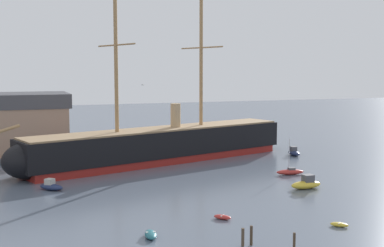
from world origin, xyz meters
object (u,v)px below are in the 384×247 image
tall_ship (162,144)px  motorboat_distant_centre (138,150)px  dinghy_near_centre (223,217)px  motorboat_alongside_bow (51,186)px  sailboat_alongside_stern (290,172)px  mooring_piling_left_pair (251,235)px  dinghy_foreground_right (339,225)px  seagull_in_flight (143,85)px  dinghy_foreground_left (151,234)px  motorboat_far_right (294,152)px  motorboat_mid_right (306,184)px  mooring_piling_nearest (294,241)px  mooring_piling_right_pair (243,237)px

tall_ship → motorboat_distant_centre: size_ratio=11.80×
dinghy_near_centre → motorboat_alongside_bow: bearing=129.3°
sailboat_alongside_stern → mooring_piling_left_pair: size_ratio=3.06×
dinghy_foreground_right → seagull_in_flight: seagull_in_flight is taller
dinghy_foreground_left → dinghy_near_centre: dinghy_foreground_left is taller
motorboat_far_right → seagull_in_flight: bearing=-150.9°
mooring_piling_left_pair → seagull_in_flight: seagull_in_flight is taller
dinghy_near_centre → motorboat_mid_right: 19.05m
motorboat_alongside_bow → seagull_in_flight: (11.45, -6.24, 13.90)m
motorboat_alongside_bow → motorboat_far_right: 47.76m
motorboat_mid_right → mooring_piling_nearest: motorboat_mid_right is taller
dinghy_foreground_right → seagull_in_flight: bearing=127.2°
motorboat_mid_right → motorboat_far_right: size_ratio=1.13×
mooring_piling_left_pair → mooring_piling_right_pair: (-0.86, 0.03, -0.08)m
tall_ship → dinghy_foreground_right: tall_ship is taller
motorboat_far_right → mooring_piling_right_pair: 52.04m
dinghy_foreground_right → motorboat_alongside_bow: bearing=135.2°
dinghy_foreground_left → seagull_in_flight: (3.82, 17.44, 14.13)m
motorboat_mid_right → sailboat_alongside_stern: sailboat_alongside_stern is taller
dinghy_near_centre → motorboat_alongside_bow: motorboat_alongside_bow is taller
motorboat_alongside_bow → sailboat_alongside_stern: sailboat_alongside_stern is taller
mooring_piling_left_pair → dinghy_foreground_right: bearing=9.5°
motorboat_mid_right → dinghy_near_centre: bearing=-150.8°
dinghy_near_centre → motorboat_mid_right: bearing=29.2°
motorboat_mid_right → sailboat_alongside_stern: bearing=72.9°
motorboat_alongside_bow → motorboat_far_right: motorboat_far_right is taller
motorboat_mid_right → motorboat_alongside_bow: motorboat_mid_right is taller
dinghy_foreground_right → mooring_piling_right_pair: mooring_piling_right_pair is taller
motorboat_mid_right → seagull_in_flight: size_ratio=3.85×
mooring_piling_left_pair → seagull_in_flight: bearing=101.3°
dinghy_near_centre → mooring_piling_right_pair: size_ratio=1.21×
motorboat_mid_right → mooring_piling_left_pair: 24.88m
sailboat_alongside_stern → mooring_piling_right_pair: 33.87m
dinghy_foreground_left → mooring_piling_right_pair: mooring_piling_right_pair is taller
motorboat_far_right → motorboat_alongside_bow: bearing=-164.2°
motorboat_mid_right → dinghy_foreground_left: bearing=-154.0°
mooring_piling_left_pair → dinghy_foreground_left: bearing=147.7°
tall_ship → motorboat_far_right: size_ratio=14.22×
tall_ship → mooring_piling_right_pair: 44.31m
motorboat_far_right → motorboat_mid_right: bearing=-117.6°
tall_ship → mooring_piling_nearest: 46.36m
sailboat_alongside_stern → mooring_piling_right_pair: bearing=-128.2°
sailboat_alongside_stern → motorboat_distant_centre: bearing=122.3°
dinghy_near_centre → motorboat_alongside_bow: (-16.73, 20.45, 0.30)m
seagull_in_flight → dinghy_foreground_right: bearing=-52.8°
seagull_in_flight → dinghy_foreground_left: bearing=-102.3°
sailboat_alongside_stern → mooring_piling_left_pair: bearing=-127.0°
dinghy_foreground_right → mooring_piling_right_pair: bearing=-171.3°
tall_ship → motorboat_alongside_bow: (-20.24, -15.00, -2.60)m
dinghy_near_centre → sailboat_alongside_stern: 26.50m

